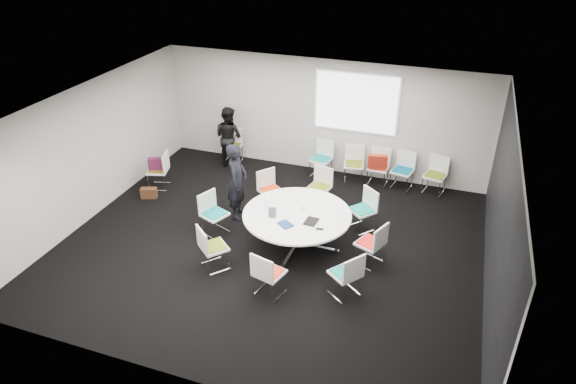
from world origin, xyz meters
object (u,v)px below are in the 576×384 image
(person_main, at_px, (237,181))
(person_back, at_px, (229,137))
(chair_back_d, at_px, (402,177))
(cup, at_px, (303,208))
(conference_table, at_px, (297,223))
(brown_bag, at_px, (149,193))
(chair_ring_a, at_px, (370,251))
(laptop, at_px, (275,212))
(chair_person_back, at_px, (232,152))
(chair_ring_b, at_px, (362,217))
(chair_back_c, at_px, (378,174))
(maroon_bag, at_px, (157,164))
(chair_ring_g, at_px, (269,281))
(chair_back_e, at_px, (434,182))
(chair_ring_e, at_px, (215,221))
(chair_back_b, at_px, (353,171))
(chair_ring_h, at_px, (345,282))
(chair_back_a, at_px, (321,166))
(chair_spare_left, at_px, (160,177))
(chair_ring_c, at_px, (319,194))
(chair_ring_d, at_px, (271,198))
(chair_ring_f, at_px, (214,255))

(person_main, xyz_separation_m, person_back, (-1.23, 2.20, -0.06))
(chair_back_d, height_order, cup, chair_back_d)
(conference_table, bearing_deg, brown_bag, 169.99)
(chair_ring_a, xyz_separation_m, laptop, (-1.86, -0.02, 0.47))
(chair_ring_a, relative_size, chair_person_back, 1.00)
(chair_ring_b, distance_m, chair_person_back, 4.31)
(chair_back_c, xyz_separation_m, maroon_bag, (-4.83, -1.86, 0.34))
(chair_ring_g, height_order, chair_back_e, same)
(chair_ring_e, bearing_deg, chair_back_b, 167.38)
(conference_table, bearing_deg, laptop, -162.69)
(chair_ring_h, distance_m, person_main, 3.31)
(chair_ring_h, relative_size, chair_back_e, 1.00)
(chair_back_b, xyz_separation_m, chair_back_e, (1.89, 0.04, 0.00))
(maroon_bag, bearing_deg, conference_table, -17.29)
(chair_back_a, xyz_separation_m, person_main, (-1.14, -2.38, 0.56))
(chair_ring_h, distance_m, chair_back_d, 4.18)
(chair_back_e, xyz_separation_m, chair_spare_left, (-6.12, -1.85, 0.00))
(chair_back_e, bearing_deg, conference_table, 66.39)
(chair_ring_c, xyz_separation_m, chair_ring_d, (-0.95, -0.48, 0.00))
(chair_ring_e, bearing_deg, person_back, -138.94)
(chair_person_back, height_order, person_back, person_back)
(conference_table, xyz_separation_m, chair_back_e, (2.32, 3.04, -0.25))
(chair_ring_b, bearing_deg, person_main, 47.96)
(chair_ring_f, relative_size, chair_back_d, 1.00)
(chair_ring_b, distance_m, maroon_bag, 4.90)
(laptop, xyz_separation_m, maroon_bag, (-3.41, 1.31, -0.12))
(chair_back_e, bearing_deg, chair_back_b, 14.84)
(chair_ring_b, relative_size, maroon_bag, 2.20)
(conference_table, height_order, chair_spare_left, chair_spare_left)
(conference_table, bearing_deg, chair_person_back, 132.54)
(chair_ring_b, relative_size, chair_ring_f, 1.00)
(chair_ring_e, xyz_separation_m, chair_person_back, (-1.05, 3.13, 0.00))
(conference_table, distance_m, chair_back_b, 3.05)
(maroon_bag, bearing_deg, cup, -14.77)
(chair_back_d, distance_m, person_main, 3.97)
(chair_back_a, relative_size, person_main, 0.53)
(chair_person_back, bearing_deg, chair_back_e, 174.09)
(chair_back_a, xyz_separation_m, maroon_bag, (-3.44, -1.83, 0.34))
(chair_ring_a, bearing_deg, chair_ring_f, 134.45)
(conference_table, distance_m, chair_back_c, 3.22)
(chair_ring_b, relative_size, chair_back_c, 1.00)
(chair_back_d, bearing_deg, chair_back_e, -168.47)
(chair_ring_f, xyz_separation_m, maroon_bag, (-2.60, 2.35, 0.34))
(conference_table, xyz_separation_m, person_back, (-2.75, 2.83, 0.26))
(chair_ring_d, xyz_separation_m, brown_bag, (-2.80, -0.47, -0.16))
(chair_ring_f, relative_size, chair_back_b, 1.00)
(chair_back_b, distance_m, chair_back_c, 0.59)
(chair_back_a, height_order, chair_back_d, same)
(chair_ring_h, bearing_deg, chair_ring_g, 145.66)
(chair_ring_g, relative_size, chair_back_b, 1.00)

